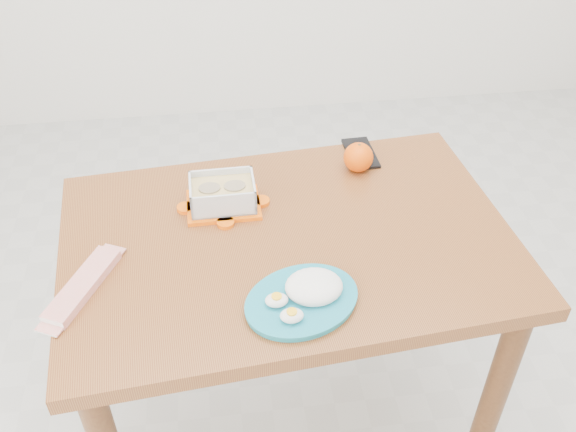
{
  "coord_description": "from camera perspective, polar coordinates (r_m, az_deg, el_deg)",
  "views": [
    {
      "loc": [
        -0.3,
        -1.24,
        1.73
      ],
      "look_at": [
        -0.15,
        -0.14,
        0.81
      ],
      "focal_mm": 40.0,
      "sensor_mm": 36.0,
      "label": 1
    }
  ],
  "objects": [
    {
      "name": "smartphone",
      "position": [
        1.76,
        6.47,
        5.56
      ],
      "size": [
        0.08,
        0.15,
        0.01
      ],
      "primitive_type": "cube",
      "rotation": [
        0.0,
        0.0,
        0.05
      ],
      "color": "black",
      "rests_on": "dining_table"
    },
    {
      "name": "dining_table",
      "position": [
        1.57,
        0.0,
        -5.05
      ],
      "size": [
        1.09,
        0.78,
        0.75
      ],
      "rotation": [
        0.0,
        0.0,
        0.09
      ],
      "color": "brown",
      "rests_on": "ground"
    },
    {
      "name": "ground",
      "position": [
        2.15,
        3.66,
        -14.17
      ],
      "size": [
        3.5,
        3.5,
        0.0
      ],
      "primitive_type": "plane",
      "color": "#B7B7B2",
      "rests_on": "ground"
    },
    {
      "name": "orange_fruit",
      "position": [
        1.68,
        6.27,
        5.21
      ],
      "size": [
        0.08,
        0.08,
        0.08
      ],
      "primitive_type": "sphere",
      "color": "orange",
      "rests_on": "dining_table"
    },
    {
      "name": "candy_bar",
      "position": [
        1.42,
        -17.78,
        -5.89
      ],
      "size": [
        0.15,
        0.22,
        0.02
      ],
      "primitive_type": "cube",
      "rotation": [
        0.0,
        0.0,
        1.12
      ],
      "color": "red",
      "rests_on": "dining_table"
    },
    {
      "name": "food_container",
      "position": [
        1.55,
        -5.82,
        1.92
      ],
      "size": [
        0.18,
        0.14,
        0.08
      ],
      "rotation": [
        0.0,
        0.0,
        0.02
      ],
      "color": "#FF6107",
      "rests_on": "dining_table"
    },
    {
      "name": "rice_plate",
      "position": [
        1.32,
        1.58,
        -6.98
      ],
      "size": [
        0.32,
        0.32,
        0.07
      ],
      "rotation": [
        0.0,
        0.0,
        0.42
      ],
      "color": "teal",
      "rests_on": "dining_table"
    }
  ]
}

